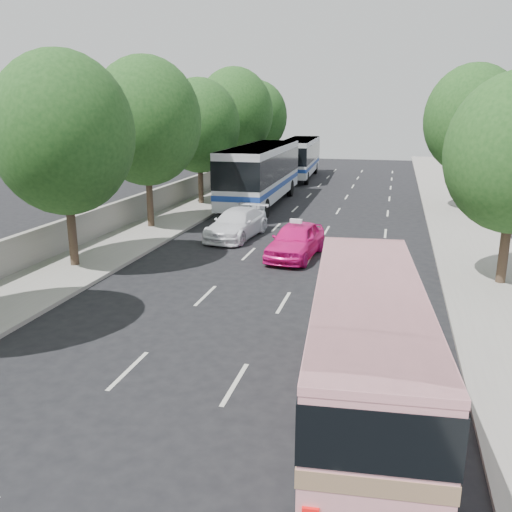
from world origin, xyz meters
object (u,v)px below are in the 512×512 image
(white_pickup, at_px, (237,224))
(tour_coach_rear, at_px, (300,155))
(pink_bus, at_px, (367,334))
(tour_coach_front, at_px, (261,170))
(pink_taxi, at_px, (296,240))

(white_pickup, relative_size, tour_coach_rear, 0.41)
(pink_bus, xyz_separation_m, tour_coach_front, (-8.64, 25.35, 0.66))
(white_pickup, xyz_separation_m, tour_coach_rear, (-1.13, 25.46, 1.49))
(pink_bus, xyz_separation_m, pink_taxi, (-3.82, 12.35, -1.01))
(pink_bus, height_order, white_pickup, pink_bus)
(tour_coach_rear, bearing_deg, pink_bus, -80.93)
(tour_coach_front, distance_m, tour_coach_rear, 15.52)
(pink_bus, relative_size, pink_taxi, 1.98)
(pink_bus, bearing_deg, tour_coach_front, 103.85)
(pink_bus, xyz_separation_m, white_pickup, (-7.51, 15.41, -1.06))
(tour_coach_front, height_order, tour_coach_rear, tour_coach_front)
(pink_taxi, relative_size, tour_coach_rear, 0.37)
(pink_taxi, bearing_deg, tour_coach_front, 116.46)
(pink_bus, relative_size, tour_coach_rear, 0.74)
(pink_taxi, height_order, tour_coach_rear, tour_coach_rear)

